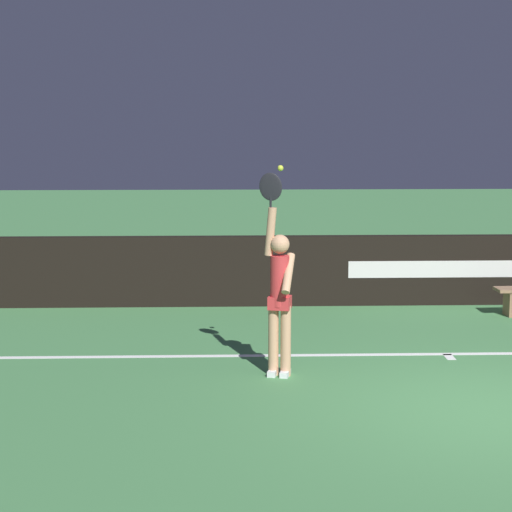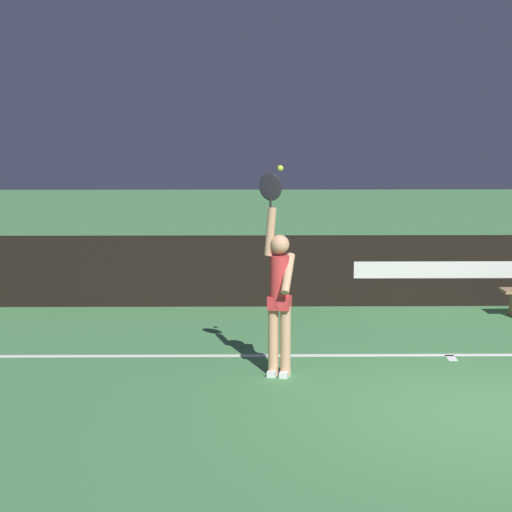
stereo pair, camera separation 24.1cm
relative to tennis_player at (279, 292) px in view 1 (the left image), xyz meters
The scene contains 5 objects.
ground_plane 2.91m from the tennis_player, 31.72° to the right, with size 60.00×60.00×0.00m, color #46844B.
court_lines 3.02m from the tennis_player, 35.16° to the right, with size 12.47×5.31×0.00m.
back_wall 4.85m from the tennis_player, 61.27° to the left, with size 17.91×0.20×1.18m.
tennis_player is the anchor object (origin of this frame).
tennis_ball 1.51m from the tennis_player, 77.70° to the left, with size 0.07×0.07×0.07m.
Camera 1 is at (-2.96, -9.62, 3.19)m, focal length 64.91 mm.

